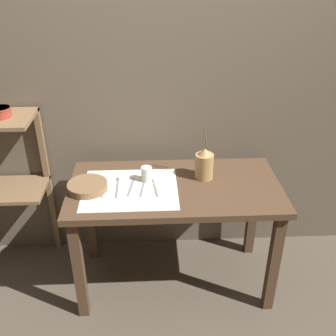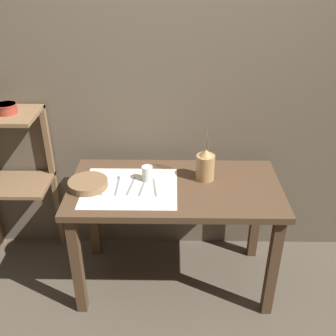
# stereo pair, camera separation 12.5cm
# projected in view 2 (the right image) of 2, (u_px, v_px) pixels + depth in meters

# --- Properties ---
(ground_plane) EXTENTS (12.00, 12.00, 0.00)m
(ground_plane) POSITION_uv_depth(u_px,v_px,m) (174.00, 279.00, 2.72)
(ground_plane) COLOR brown
(stone_wall_back) EXTENTS (7.00, 0.06, 2.40)m
(stone_wall_back) POSITION_uv_depth(u_px,v_px,m) (175.00, 91.00, 2.51)
(stone_wall_back) COLOR brown
(stone_wall_back) RESTS_ON ground_plane
(wooden_table) EXTENTS (1.27, 0.65, 0.76)m
(wooden_table) POSITION_uv_depth(u_px,v_px,m) (175.00, 201.00, 2.40)
(wooden_table) COLOR #4C3523
(wooden_table) RESTS_ON ground_plane
(wooden_shelf_unit) EXTENTS (0.52, 0.33, 1.13)m
(wooden_shelf_unit) POSITION_uv_depth(u_px,v_px,m) (8.00, 160.00, 2.57)
(wooden_shelf_unit) COLOR brown
(wooden_shelf_unit) RESTS_ON ground_plane
(linen_cloth) EXTENTS (0.56, 0.46, 0.00)m
(linen_cloth) POSITION_uv_depth(u_px,v_px,m) (130.00, 188.00, 2.32)
(linen_cloth) COLOR silver
(linen_cloth) RESTS_ON wooden_table
(pitcher_with_flowers) EXTENTS (0.11, 0.11, 0.41)m
(pitcher_with_flowers) POSITION_uv_depth(u_px,v_px,m) (205.00, 165.00, 2.37)
(pitcher_with_flowers) COLOR #A87F4C
(pitcher_with_flowers) RESTS_ON wooden_table
(wooden_bowl) EXTENTS (0.23, 0.23, 0.05)m
(wooden_bowl) POSITION_uv_depth(u_px,v_px,m) (88.00, 184.00, 2.32)
(wooden_bowl) COLOR brown
(wooden_bowl) RESTS_ON wooden_table
(glass_tumbler_near) EXTENTS (0.07, 0.07, 0.09)m
(glass_tumbler_near) POSITION_uv_depth(u_px,v_px,m) (147.00, 173.00, 2.38)
(glass_tumbler_near) COLOR silver
(glass_tumbler_near) RESTS_ON wooden_table
(fork_inner) EXTENTS (0.02, 0.20, 0.00)m
(fork_inner) POSITION_uv_depth(u_px,v_px,m) (104.00, 186.00, 2.33)
(fork_inner) COLOR gray
(fork_inner) RESTS_ON wooden_table
(spoon_inner) EXTENTS (0.02, 0.21, 0.02)m
(spoon_inner) POSITION_uv_depth(u_px,v_px,m) (119.00, 181.00, 2.38)
(spoon_inner) COLOR gray
(spoon_inner) RESTS_ON wooden_table
(fork_outer) EXTENTS (0.04, 0.20, 0.00)m
(fork_outer) POSITION_uv_depth(u_px,v_px,m) (131.00, 186.00, 2.34)
(fork_outer) COLOR gray
(fork_outer) RESTS_ON wooden_table
(spoon_outer) EXTENTS (0.04, 0.21, 0.02)m
(spoon_outer) POSITION_uv_depth(u_px,v_px,m) (145.00, 181.00, 2.38)
(spoon_outer) COLOR gray
(spoon_outer) RESTS_ON wooden_table
(knife_center) EXTENTS (0.04, 0.20, 0.00)m
(knife_center) POSITION_uv_depth(u_px,v_px,m) (155.00, 187.00, 2.32)
(knife_center) COLOR gray
(knife_center) RESTS_ON wooden_table
(metal_pot_small) EXTENTS (0.13, 0.13, 0.06)m
(metal_pot_small) POSITION_uv_depth(u_px,v_px,m) (6.00, 108.00, 2.36)
(metal_pot_small) COLOR #9E3828
(metal_pot_small) RESTS_ON wooden_shelf_unit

